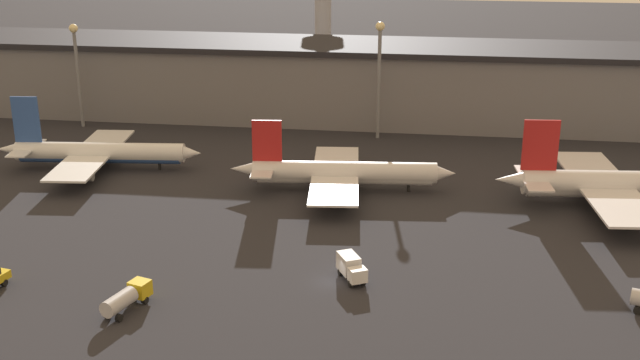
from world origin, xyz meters
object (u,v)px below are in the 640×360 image
at_px(airplane_2, 341,173).
at_px(service_vehicle_3, 351,267).
at_px(service_vehicle_0, 126,298).
at_px(airplane_1, 97,153).
at_px(airplane_3, 610,184).

bearing_deg(airplane_2, service_vehicle_3, -86.66).
bearing_deg(airplane_2, service_vehicle_0, -120.08).
height_order(airplane_1, service_vehicle_3, airplane_1).
xyz_separation_m(airplane_2, service_vehicle_3, (4.96, -32.34, -1.40)).
bearing_deg(airplane_1, service_vehicle_3, -42.61).
relative_size(airplane_2, service_vehicle_0, 4.96).
bearing_deg(airplane_3, service_vehicle_0, -150.80).
height_order(airplane_2, service_vehicle_0, airplane_2).
bearing_deg(service_vehicle_0, service_vehicle_3, -47.19).
distance_m(airplane_1, service_vehicle_3, 61.93).
distance_m(airplane_3, service_vehicle_3, 49.04).
distance_m(airplane_3, service_vehicle_0, 76.30).
bearing_deg(service_vehicle_3, service_vehicle_0, -92.97).
xyz_separation_m(airplane_3, service_vehicle_0, (-62.80, -43.29, -1.91)).
xyz_separation_m(airplane_1, service_vehicle_0, (24.05, -49.25, -1.43)).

